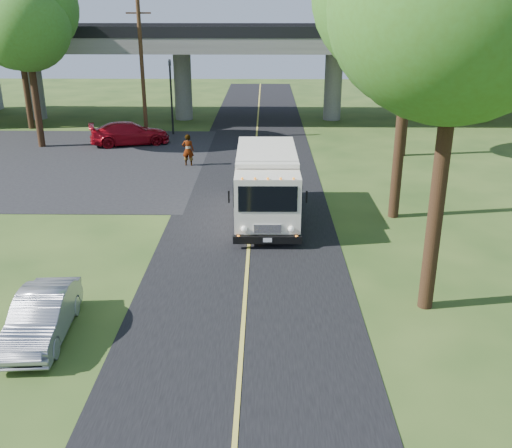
{
  "coord_description": "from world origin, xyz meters",
  "views": [
    {
      "loc": [
        0.6,
        -14.43,
        8.53
      ],
      "look_at": [
        0.31,
        3.77,
        1.6
      ],
      "focal_mm": 40.0,
      "sensor_mm": 36.0,
      "label": 1
    }
  ],
  "objects_px": {
    "tree_left_lot": "(27,19)",
    "silver_sedan": "(42,316)",
    "tree_right_far": "(419,12)",
    "pedestrian": "(188,150)",
    "step_van": "(267,183)",
    "tree_left_far": "(19,24)",
    "red_sedan": "(130,133)",
    "traffic_signal": "(171,89)",
    "utility_pole": "(142,71)"
  },
  "relations": [
    {
      "from": "silver_sedan",
      "to": "pedestrian",
      "type": "relative_size",
      "value": 2.1
    },
    {
      "from": "pedestrian",
      "to": "silver_sedan",
      "type": "bearing_deg",
      "value": 87.06
    },
    {
      "from": "tree_left_lot",
      "to": "silver_sedan",
      "type": "xyz_separation_m",
      "value": [
        8.32,
        -22.72,
        -7.27
      ]
    },
    {
      "from": "step_van",
      "to": "traffic_signal",
      "type": "bearing_deg",
      "value": 110.38
    },
    {
      "from": "utility_pole",
      "to": "red_sedan",
      "type": "distance_m",
      "value": 4.14
    },
    {
      "from": "tree_left_lot",
      "to": "pedestrian",
      "type": "height_order",
      "value": "tree_left_lot"
    },
    {
      "from": "tree_right_far",
      "to": "tree_left_lot",
      "type": "xyz_separation_m",
      "value": [
        -23.0,
        2.0,
        -0.4
      ]
    },
    {
      "from": "step_van",
      "to": "pedestrian",
      "type": "bearing_deg",
      "value": 116.43
    },
    {
      "from": "utility_pole",
      "to": "tree_right_far",
      "type": "relative_size",
      "value": 0.82
    },
    {
      "from": "step_van",
      "to": "red_sedan",
      "type": "height_order",
      "value": "step_van"
    },
    {
      "from": "utility_pole",
      "to": "step_van",
      "type": "xyz_separation_m",
      "value": [
        8.17,
        -15.35,
        -3.02
      ]
    },
    {
      "from": "tree_right_far",
      "to": "utility_pole",
      "type": "bearing_deg",
      "value": 166.0
    },
    {
      "from": "utility_pole",
      "to": "tree_left_far",
      "type": "height_order",
      "value": "tree_left_far"
    },
    {
      "from": "tree_left_far",
      "to": "step_van",
      "type": "relative_size",
      "value": 1.43
    },
    {
      "from": "step_van",
      "to": "tree_left_far",
      "type": "bearing_deg",
      "value": 131.66
    },
    {
      "from": "silver_sedan",
      "to": "utility_pole",
      "type": "bearing_deg",
      "value": 90.28
    },
    {
      "from": "traffic_signal",
      "to": "step_van",
      "type": "bearing_deg",
      "value": -68.96
    },
    {
      "from": "tree_left_lot",
      "to": "silver_sedan",
      "type": "distance_m",
      "value": 25.26
    },
    {
      "from": "tree_left_lot",
      "to": "tree_right_far",
      "type": "bearing_deg",
      "value": -4.97
    },
    {
      "from": "red_sedan",
      "to": "pedestrian",
      "type": "height_order",
      "value": "pedestrian"
    },
    {
      "from": "step_van",
      "to": "pedestrian",
      "type": "relative_size",
      "value": 3.8
    },
    {
      "from": "tree_left_far",
      "to": "red_sedan",
      "type": "bearing_deg",
      "value": -31.06
    },
    {
      "from": "traffic_signal",
      "to": "tree_right_far",
      "type": "distance_m",
      "value": 17.18
    },
    {
      "from": "tree_left_lot",
      "to": "silver_sedan",
      "type": "relative_size",
      "value": 2.74
    },
    {
      "from": "pedestrian",
      "to": "tree_right_far",
      "type": "bearing_deg",
      "value": -167.07
    },
    {
      "from": "tree_right_far",
      "to": "tree_left_far",
      "type": "relative_size",
      "value": 1.11
    },
    {
      "from": "traffic_signal",
      "to": "pedestrian",
      "type": "relative_size",
      "value": 2.85
    },
    {
      "from": "utility_pole",
      "to": "silver_sedan",
      "type": "height_order",
      "value": "utility_pole"
    },
    {
      "from": "traffic_signal",
      "to": "tree_left_lot",
      "type": "relative_size",
      "value": 0.5
    },
    {
      "from": "traffic_signal",
      "to": "silver_sedan",
      "type": "height_order",
      "value": "traffic_signal"
    },
    {
      "from": "tree_right_far",
      "to": "tree_left_far",
      "type": "xyz_separation_m",
      "value": [
        -26.0,
        8.0,
        -0.85
      ]
    },
    {
      "from": "tree_left_far",
      "to": "pedestrian",
      "type": "bearing_deg",
      "value": -38.78
    },
    {
      "from": "tree_left_far",
      "to": "pedestrian",
      "type": "xyz_separation_m",
      "value": [
        12.99,
        -10.44,
        -6.54
      ]
    },
    {
      "from": "traffic_signal",
      "to": "step_van",
      "type": "distance_m",
      "value": 18.66
    },
    {
      "from": "traffic_signal",
      "to": "utility_pole",
      "type": "bearing_deg",
      "value": -126.87
    },
    {
      "from": "utility_pole",
      "to": "tree_right_far",
      "type": "distance_m",
      "value": 17.61
    },
    {
      "from": "step_van",
      "to": "silver_sedan",
      "type": "relative_size",
      "value": 1.81
    },
    {
      "from": "tree_left_lot",
      "to": "tree_left_far",
      "type": "height_order",
      "value": "tree_left_lot"
    },
    {
      "from": "traffic_signal",
      "to": "tree_left_far",
      "type": "relative_size",
      "value": 0.53
    },
    {
      "from": "tree_left_far",
      "to": "step_van",
      "type": "height_order",
      "value": "tree_left_far"
    },
    {
      "from": "utility_pole",
      "to": "step_van",
      "type": "relative_size",
      "value": 1.3
    },
    {
      "from": "traffic_signal",
      "to": "tree_left_lot",
      "type": "height_order",
      "value": "tree_left_lot"
    },
    {
      "from": "silver_sedan",
      "to": "tree_left_lot",
      "type": "bearing_deg",
      "value": 105.74
    },
    {
      "from": "utility_pole",
      "to": "pedestrian",
      "type": "distance_m",
      "value": 8.42
    },
    {
      "from": "tree_right_far",
      "to": "tree_left_far",
      "type": "bearing_deg",
      "value": 162.9
    },
    {
      "from": "tree_right_far",
      "to": "red_sedan",
      "type": "distance_m",
      "value": 19.34
    },
    {
      "from": "step_van",
      "to": "pedestrian",
      "type": "height_order",
      "value": "step_van"
    },
    {
      "from": "utility_pole",
      "to": "silver_sedan",
      "type": "distance_m",
      "value": 25.28
    },
    {
      "from": "utility_pole",
      "to": "tree_right_far",
      "type": "bearing_deg",
      "value": -14.0
    },
    {
      "from": "tree_right_far",
      "to": "pedestrian",
      "type": "xyz_separation_m",
      "value": [
        -13.01,
        -2.44,
        -7.39
      ]
    }
  ]
}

